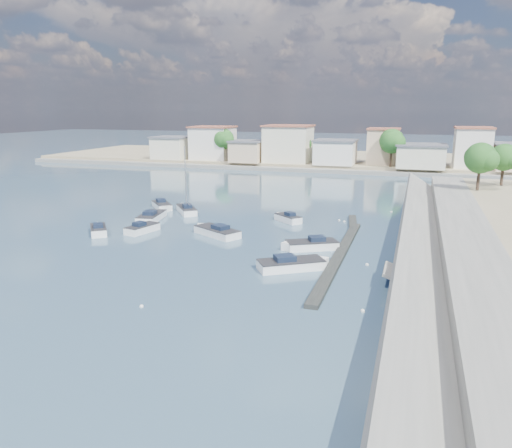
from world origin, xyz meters
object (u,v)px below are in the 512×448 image
Objects in this scene: motorboat_a at (98,230)px; motorboat_d at (309,245)px; motorboat_c at (215,232)px; motorboat_b at (144,229)px; motorboat_f at (287,218)px; motorboat_h at (294,265)px; motorboat_e at (152,217)px; sailboat at (186,210)px; motorboat_g at (162,206)px.

motorboat_a is 23.58m from motorboat_d.
motorboat_b is at bearing -171.80° from motorboat_c.
motorboat_f is 0.65× the size of motorboat_h.
sailboat is (2.19, 5.09, 0.04)m from motorboat_e.
motorboat_d is 6.44m from motorboat_h.
motorboat_a and motorboat_e have the same top height.
motorboat_d is (10.91, -2.37, -0.00)m from motorboat_c.
motorboat_e is at bearing 110.68° from motorboat_b.
motorboat_b is 0.75× the size of motorboat_e.
motorboat_f is 18.40m from motorboat_h.
motorboat_d is 27.13m from motorboat_g.
motorboat_a and motorboat_b have the same top height.
motorboat_g is at bearing 89.59° from motorboat_a.
motorboat_c and motorboat_f have the same top height.
motorboat_h is at bearing -73.64° from motorboat_f.
motorboat_e is 1.05× the size of motorboat_h.
motorboat_b is 1.00× the size of motorboat_g.
motorboat_b and motorboat_g have the same top height.
motorboat_a is 14.54m from motorboat_g.
motorboat_a is at bearing 166.84° from motorboat_h.
motorboat_f is at bearing 56.70° from motorboat_c.
motorboat_g is at bearing 162.02° from sailboat.
motorboat_f is at bearing 14.10° from motorboat_e.
motorboat_d is 12.32m from motorboat_f.
motorboat_h is at bearing -89.36° from motorboat_d.
motorboat_e is (-10.43, 4.76, -0.00)m from motorboat_c.
motorboat_g is at bearing 149.86° from motorboat_d.
motorboat_c is at bearing 141.25° from motorboat_h.
sailboat reaches higher than motorboat_d.
motorboat_h is at bearing -44.15° from sailboat.
sailboat reaches higher than motorboat_b.
motorboat_f is 0.43× the size of sailboat.
motorboat_c is 11.47m from motorboat_e.
motorboat_e is at bearing -113.28° from sailboat.
motorboat_d is at bearing -30.14° from motorboat_g.
motorboat_h is (10.99, -8.82, -0.00)m from motorboat_c.
motorboat_c is 11.17m from motorboat_d.
sailboat reaches higher than motorboat_a.
sailboat is at bearing 129.93° from motorboat_c.
motorboat_a is 24.27m from motorboat_h.
motorboat_e is 0.69× the size of sailboat.
motorboat_a is 0.68× the size of motorboat_e.
motorboat_h is (5.18, -17.66, 0.00)m from motorboat_f.
sailboat is at bearing 66.72° from motorboat_e.
motorboat_e is 25.36m from motorboat_h.
motorboat_b is 17.21m from motorboat_f.
motorboat_a is 0.90× the size of motorboat_g.
motorboat_f is (-5.11, 11.21, 0.00)m from motorboat_d.
motorboat_a and motorboat_h have the same top height.
motorboat_d is (19.11, -1.19, -0.00)m from motorboat_b.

